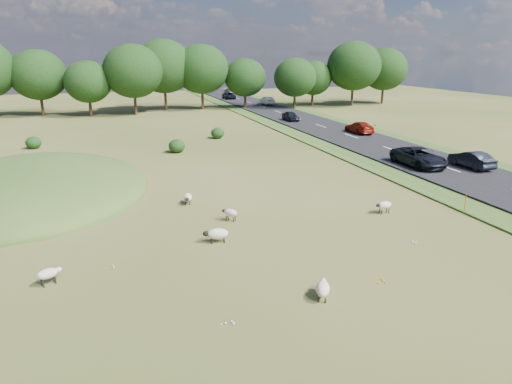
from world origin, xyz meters
TOP-DOWN VIEW (x-y plane):
  - ground at (0.00, 20.00)m, footprint 160.00×160.00m
  - mound at (-12.00, 12.00)m, footprint 16.00×20.00m
  - road at (20.00, 30.00)m, footprint 8.00×150.00m
  - treeline at (-1.06, 55.44)m, footprint 96.28×14.66m
  - shrubs at (-2.75, 26.19)m, footprint 20.74×8.05m
  - marker_post at (13.75, -0.92)m, footprint 0.06×0.06m
  - sheep_0 at (-9.37, -2.94)m, footprint 1.05×0.76m
  - sheep_1 at (9.00, 0.46)m, footprint 1.09×0.53m
  - sheep_2 at (1.04, -7.49)m, footprint 0.95×1.26m
  - sheep_3 at (-1.99, 5.98)m, footprint 0.72×1.22m
  - sheep_4 at (-1.64, -0.74)m, footprint 1.35×0.75m
  - sheep_5 at (-0.18, 2.11)m, footprint 0.91×0.94m
  - car_0 at (21.90, 7.55)m, footprint 1.44×4.13m
  - car_1 at (18.10, 37.78)m, footprint 1.51×3.76m
  - car_3 at (21.90, 25.59)m, footprint 1.87×4.59m
  - car_4 at (18.10, 9.37)m, footprint 2.50×5.42m
  - car_5 at (21.90, 58.76)m, footprint 1.53×4.39m
  - car_6 at (21.90, 85.17)m, footprint 2.01×4.95m
  - car_7 at (18.10, 71.77)m, footprint 2.08×4.51m

SIDE VIEW (x-z plane):
  - ground at x=0.00m, z-range 0.00..0.00m
  - mound at x=-12.00m, z-range -2.00..2.00m
  - road at x=20.00m, z-range 0.00..0.25m
  - sheep_3 at x=-1.99m, z-range 0.09..0.77m
  - sheep_2 at x=1.04m, z-range 0.09..0.80m
  - sheep_4 at x=-1.64m, z-range 0.10..0.86m
  - sheep_5 at x=-0.18m, z-range 0.14..0.86m
  - sheep_0 at x=-9.37m, z-range 0.15..0.88m
  - sheep_1 at x=9.00m, z-range 0.15..0.93m
  - marker_post at x=13.75m, z-range 0.00..1.20m
  - shrubs at x=-2.75m, z-range -0.02..1.30m
  - car_7 at x=18.10m, z-range 0.25..1.50m
  - car_1 at x=18.10m, z-range 0.25..1.53m
  - car_3 at x=21.90m, z-range 0.25..1.58m
  - car_0 at x=21.90m, z-range 0.25..1.61m
  - car_6 at x=21.90m, z-range 0.25..1.69m
  - car_5 at x=21.90m, z-range 0.25..1.70m
  - car_4 at x=18.10m, z-range 0.25..1.76m
  - treeline at x=-1.06m, z-range 0.72..12.41m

